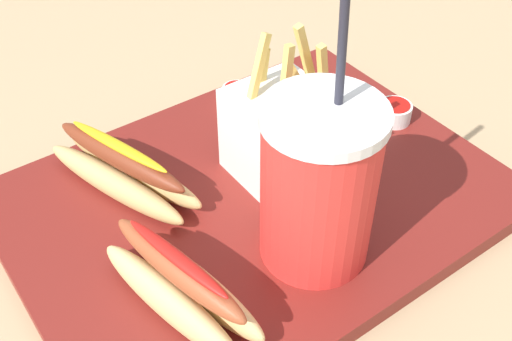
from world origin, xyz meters
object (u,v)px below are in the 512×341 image
soda_cup (323,183)px  fries_basket (279,132)px  ketchup_cup_2 (394,112)px  hot_dog_1 (180,286)px  hot_dog_2 (123,170)px  ketchup_cup_1 (237,94)px

soda_cup → fries_basket: bearing=71.8°
soda_cup → ketchup_cup_2: 0.23m
hot_dog_1 → hot_dog_2: hot_dog_1 is taller
fries_basket → hot_dog_1: fries_basket is taller
ketchup_cup_1 → fries_basket: bearing=-105.2°
hot_dog_2 → ketchup_cup_2: size_ratio=4.92×
ketchup_cup_2 → hot_dog_1: bearing=-166.2°
ketchup_cup_1 → hot_dog_1: bearing=-133.4°
hot_dog_2 → ketchup_cup_1: hot_dog_2 is taller
soda_cup → ketchup_cup_2: soda_cup is taller
ketchup_cup_1 → hot_dog_2: bearing=-162.2°
hot_dog_1 → soda_cup: bearing=-6.3°
hot_dog_1 → ketchup_cup_2: (0.33, 0.08, -0.01)m
soda_cup → hot_dog_2: bearing=121.6°
hot_dog_1 → ketchup_cup_1: 0.30m
hot_dog_1 → hot_dog_2: (0.03, 0.16, -0.00)m
soda_cup → hot_dog_2: 0.21m
ketchup_cup_1 → ketchup_cup_2: ketchup_cup_2 is taller
soda_cup → hot_dog_2: (-0.11, 0.17, -0.06)m
ketchup_cup_1 → ketchup_cup_2: (0.12, -0.14, 0.00)m
fries_basket → hot_dog_1: (-0.17, -0.09, -0.02)m
hot_dog_1 → ketchup_cup_1: hot_dog_1 is taller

